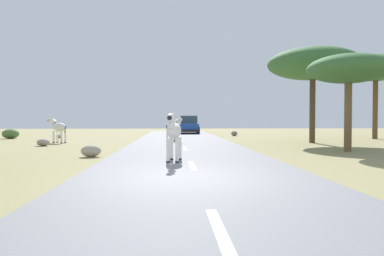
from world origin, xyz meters
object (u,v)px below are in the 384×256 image
zebra_0 (174,132)px  rock_0 (43,142)px  zebra_1 (58,128)px  bush_0 (11,134)px  zebra_2 (173,127)px  tree_3 (313,64)px  rock_1 (91,151)px  rock_3 (59,136)px  car_0 (189,125)px  tree_2 (349,70)px  rock_2 (234,133)px  tree_0 (376,68)px

zebra_0 → rock_0: bearing=-39.2°
zebra_1 → bush_0: size_ratio=1.32×
zebra_2 → tree_3: size_ratio=0.27×
rock_1 → rock_3: 14.75m
car_0 → rock_3: size_ratio=8.82×
zebra_1 → tree_2: 16.33m
rock_0 → car_0: bearing=60.9°
car_0 → rock_2: 6.20m
bush_0 → rock_1: size_ratio=1.56×
rock_3 → rock_2: bearing=10.1°
bush_0 → rock_2: size_ratio=2.12×
zebra_1 → rock_2: (12.29, 8.18, -0.73)m
zebra_0 → tree_2: bearing=-146.8°
zebra_2 → bush_0: zebra_2 is taller
zebra_1 → tree_0: tree_0 is taller
zebra_0 → bush_0: (-12.14, 15.05, -0.68)m
zebra_0 → rock_0: (-7.02, 7.65, -0.84)m
rock_0 → rock_2: 16.21m
zebra_1 → tree_0: size_ratio=0.26×
zebra_1 → car_0: bearing=0.4°
bush_0 → rock_0: bush_0 is taller
tree_0 → tree_3: size_ratio=1.06×
tree_2 → rock_1: size_ratio=5.63×
tree_0 → rock_3: 24.24m
tree_3 → bush_0: bearing=164.3°
tree_2 → rock_1: (-10.96, -1.59, -3.42)m
tree_3 → rock_3: size_ratio=11.66×
tree_0 → bush_0: size_ratio=5.11×
bush_0 → tree_2: bearing=-29.8°
zebra_0 → car_0: 23.15m
bush_0 → car_0: bearing=30.4°
zebra_0 → car_0: (1.57, 23.10, -0.19)m
tree_0 → rock_2: (-9.48, 5.11, -4.95)m
rock_1 → zebra_1: bearing=115.7°
tree_2 → tree_3: 5.78m
tree_0 → rock_1: bearing=-148.4°
tree_3 → bush_0: tree_3 is taller
rock_3 → bush_0: bearing=-169.3°
tree_3 → rock_2: size_ratio=10.18×
tree_2 → rock_2: bearing=99.7°
tree_0 → rock_2: 11.85m
zebra_1 → rock_3: 6.00m
tree_0 → bush_0: bearing=175.8°
zebra_0 → car_0: bearing=-85.7°
zebra_2 → tree_3: 9.43m
tree_2 → zebra_1: bearing=156.7°
zebra_0 → rock_0: size_ratio=2.48×
zebra_2 → tree_2: size_ratio=0.36×
tree_0 → rock_1: size_ratio=7.97×
bush_0 → rock_2: bearing=10.2°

